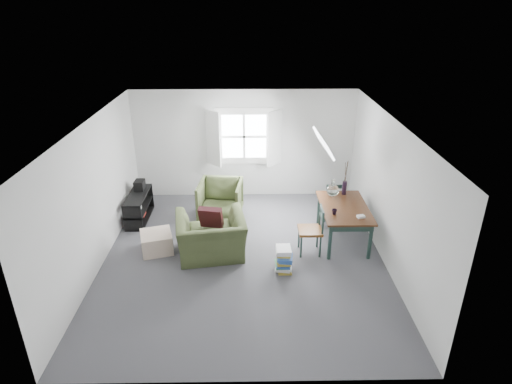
{
  "coord_description": "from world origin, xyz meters",
  "views": [
    {
      "loc": [
        0.12,
        -6.56,
        4.3
      ],
      "look_at": [
        0.24,
        0.6,
        1.04
      ],
      "focal_mm": 30.0,
      "sensor_mm": 36.0,
      "label": 1
    }
  ],
  "objects_px": {
    "armchair_far": "(221,217)",
    "ottoman": "(157,242)",
    "dining_chair_far": "(333,200)",
    "dining_chair_near": "(312,230)",
    "media_shelf": "(139,209)",
    "magazine_stack": "(284,259)",
    "dining_table": "(344,211)",
    "armchair_near": "(212,255)"
  },
  "relations": [
    {
      "from": "dining_chair_near",
      "to": "magazine_stack",
      "type": "bearing_deg",
      "value": -49.13
    },
    {
      "from": "ottoman",
      "to": "dining_chair_far",
      "type": "height_order",
      "value": "dining_chair_far"
    },
    {
      "from": "ottoman",
      "to": "media_shelf",
      "type": "height_order",
      "value": "media_shelf"
    },
    {
      "from": "armchair_near",
      "to": "dining_chair_near",
      "type": "distance_m",
      "value": 1.89
    },
    {
      "from": "armchair_far",
      "to": "ottoman",
      "type": "height_order",
      "value": "armchair_far"
    },
    {
      "from": "armchair_near",
      "to": "dining_chair_near",
      "type": "bearing_deg",
      "value": 173.43
    },
    {
      "from": "dining_chair_far",
      "to": "media_shelf",
      "type": "xyz_separation_m",
      "value": [
        -4.07,
        0.03,
        -0.19
      ]
    },
    {
      "from": "ottoman",
      "to": "dining_chair_far",
      "type": "relative_size",
      "value": 0.64
    },
    {
      "from": "armchair_near",
      "to": "magazine_stack",
      "type": "height_order",
      "value": "magazine_stack"
    },
    {
      "from": "armchair_far",
      "to": "media_shelf",
      "type": "distance_m",
      "value": 1.74
    },
    {
      "from": "dining_table",
      "to": "media_shelf",
      "type": "distance_m",
      "value": 4.23
    },
    {
      "from": "ottoman",
      "to": "dining_chair_far",
      "type": "distance_m",
      "value": 3.67
    },
    {
      "from": "dining_table",
      "to": "dining_chair_near",
      "type": "xyz_separation_m",
      "value": [
        -0.65,
        -0.42,
        -0.16
      ]
    },
    {
      "from": "dining_chair_far",
      "to": "magazine_stack",
      "type": "xyz_separation_m",
      "value": [
        -1.15,
        -1.87,
        -0.23
      ]
    },
    {
      "from": "dining_chair_far",
      "to": "dining_chair_near",
      "type": "bearing_deg",
      "value": 54.61
    },
    {
      "from": "media_shelf",
      "to": "armchair_near",
      "type": "bearing_deg",
      "value": -38.11
    },
    {
      "from": "dining_table",
      "to": "dining_chair_far",
      "type": "relative_size",
      "value": 1.7
    },
    {
      "from": "ottoman",
      "to": "magazine_stack",
      "type": "relative_size",
      "value": 1.26
    },
    {
      "from": "armchair_far",
      "to": "ottoman",
      "type": "bearing_deg",
      "value": -123.86
    },
    {
      "from": "dining_chair_near",
      "to": "media_shelf",
      "type": "relative_size",
      "value": 0.81
    },
    {
      "from": "media_shelf",
      "to": "magazine_stack",
      "type": "bearing_deg",
      "value": -30.63
    },
    {
      "from": "dining_table",
      "to": "dining_chair_near",
      "type": "distance_m",
      "value": 0.79
    },
    {
      "from": "dining_table",
      "to": "dining_chair_near",
      "type": "height_order",
      "value": "dining_chair_near"
    },
    {
      "from": "dining_chair_near",
      "to": "armchair_near",
      "type": "bearing_deg",
      "value": -93.15
    },
    {
      "from": "dining_chair_far",
      "to": "media_shelf",
      "type": "height_order",
      "value": "dining_chair_far"
    },
    {
      "from": "armchair_far",
      "to": "dining_chair_far",
      "type": "xyz_separation_m",
      "value": [
        2.35,
        -0.11,
        0.45
      ]
    },
    {
      "from": "ottoman",
      "to": "dining_chair_near",
      "type": "xyz_separation_m",
      "value": [
        2.86,
        -0.09,
        0.29
      ]
    },
    {
      "from": "dining_chair_near",
      "to": "magazine_stack",
      "type": "height_order",
      "value": "dining_chair_near"
    },
    {
      "from": "armchair_far",
      "to": "magazine_stack",
      "type": "relative_size",
      "value": 2.08
    },
    {
      "from": "ottoman",
      "to": "magazine_stack",
      "type": "xyz_separation_m",
      "value": [
        2.31,
        -0.67,
        0.04
      ]
    },
    {
      "from": "armchair_near",
      "to": "ottoman",
      "type": "height_order",
      "value": "armchair_near"
    },
    {
      "from": "armchair_near",
      "to": "media_shelf",
      "type": "xyz_separation_m",
      "value": [
        -1.64,
        1.41,
        0.26
      ]
    },
    {
      "from": "media_shelf",
      "to": "armchair_far",
      "type": "bearing_deg",
      "value": 5.19
    },
    {
      "from": "media_shelf",
      "to": "magazine_stack",
      "type": "xyz_separation_m",
      "value": [
        2.92,
        -1.91,
        -0.04
      ]
    },
    {
      "from": "magazine_stack",
      "to": "armchair_near",
      "type": "bearing_deg",
      "value": 158.68
    },
    {
      "from": "dining_chair_far",
      "to": "armchair_far",
      "type": "bearing_deg",
      "value": -13.05
    },
    {
      "from": "media_shelf",
      "to": "dining_chair_near",
      "type": "bearing_deg",
      "value": -18.44
    },
    {
      "from": "armchair_near",
      "to": "dining_table",
      "type": "relative_size",
      "value": 0.83
    },
    {
      "from": "armchair_near",
      "to": "dining_table",
      "type": "height_order",
      "value": "dining_table"
    },
    {
      "from": "armchair_far",
      "to": "armchair_near",
      "type": "bearing_deg",
      "value": -86.79
    },
    {
      "from": "armchair_near",
      "to": "armchair_far",
      "type": "xyz_separation_m",
      "value": [
        0.08,
        1.49,
        0.0
      ]
    },
    {
      "from": "dining_table",
      "to": "media_shelf",
      "type": "bearing_deg",
      "value": 165.66
    }
  ]
}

